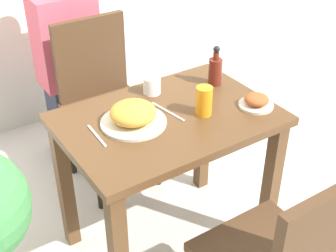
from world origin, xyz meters
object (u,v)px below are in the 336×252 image
object	(u,v)px
side_plate	(256,101)
sauce_bottle	(215,70)
chair_far	(103,95)
food_plate	(133,115)
person_figure	(69,61)
juice_glass	(204,101)
drink_cup	(152,85)

from	to	relation	value
side_plate	sauce_bottle	size ratio (longest dim) A/B	0.79
chair_far	sauce_bottle	world-z (taller)	sauce_bottle
chair_far	food_plate	world-z (taller)	chair_far
sauce_bottle	person_figure	xyz separation A→B (m)	(-0.36, 0.89, -0.21)
chair_far	food_plate	xyz separation A→B (m)	(-0.16, -0.63, 0.25)
chair_far	person_figure	world-z (taller)	person_figure
juice_glass	person_figure	size ratio (longest dim) A/B	0.11
juice_glass	sauce_bottle	world-z (taller)	sauce_bottle
drink_cup	sauce_bottle	world-z (taller)	sauce_bottle
side_plate	drink_cup	size ratio (longest dim) A/B	1.92
juice_glass	drink_cup	bearing A→B (deg)	107.21
sauce_bottle	person_figure	world-z (taller)	person_figure
sauce_bottle	food_plate	bearing A→B (deg)	-169.30
drink_cup	sauce_bottle	size ratio (longest dim) A/B	0.41
food_plate	person_figure	size ratio (longest dim) A/B	0.23
side_plate	sauce_bottle	world-z (taller)	sauce_bottle
side_plate	juice_glass	xyz separation A→B (m)	(-0.22, 0.07, 0.04)
chair_far	person_figure	size ratio (longest dim) A/B	0.77
sauce_bottle	drink_cup	bearing A→B (deg)	163.66
chair_far	sauce_bottle	xyz separation A→B (m)	(0.32, -0.53, 0.28)
chair_far	juice_glass	xyz separation A→B (m)	(0.12, -0.72, 0.27)
food_plate	drink_cup	xyz separation A→B (m)	(0.19, 0.18, -0.00)
drink_cup	juice_glass	distance (m)	0.28
drink_cup	person_figure	bearing A→B (deg)	95.13
sauce_bottle	person_figure	size ratio (longest dim) A/B	0.16
food_plate	person_figure	distance (m)	1.00
side_plate	juice_glass	bearing A→B (deg)	162.04
juice_glass	person_figure	bearing A→B (deg)	98.25
juice_glass	side_plate	bearing A→B (deg)	-17.96
drink_cup	juice_glass	xyz separation A→B (m)	(0.08, -0.27, 0.02)
side_plate	person_figure	size ratio (longest dim) A/B	0.13
food_plate	juice_glass	distance (m)	0.29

